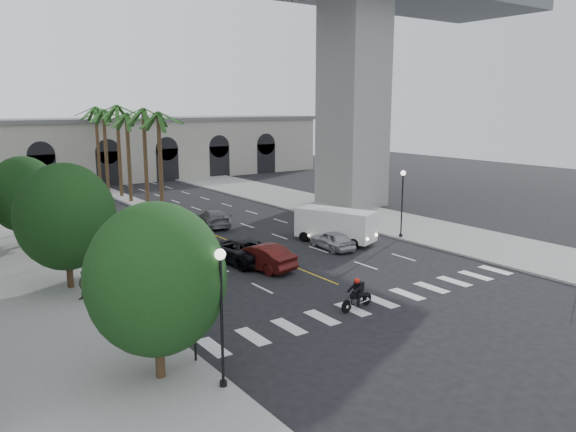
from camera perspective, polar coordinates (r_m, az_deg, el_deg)
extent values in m
plane|color=black|center=(31.62, 7.50, -7.85)|extent=(140.00, 140.00, 0.00)
cube|color=gray|center=(38.66, -25.88, -5.23)|extent=(8.00, 100.00, 0.15)
cube|color=gray|center=(52.11, 8.56, -0.18)|extent=(8.00, 100.00, 0.15)
cube|color=gray|center=(64.08, -16.07, 1.66)|extent=(2.00, 24.00, 0.20)
cube|color=#B6B4A4|center=(79.80, -20.27, 6.04)|extent=(70.00, 10.00, 8.00)
cube|color=slate|center=(79.57, -20.48, 9.09)|extent=(71.00, 10.50, 0.50)
cube|color=gray|center=(58.62, 6.59, 11.29)|extent=(5.00, 6.00, 20.80)
cylinder|color=#47331E|center=(54.18, -12.84, 5.10)|extent=(0.40, 0.40, 9.50)
cylinder|color=#47331E|center=(57.90, -14.27, 5.57)|extent=(0.40, 0.40, 9.80)
cylinder|color=#47331E|center=(61.57, -15.86, 5.57)|extent=(0.40, 0.40, 9.30)
cylinder|color=#47331E|center=(65.42, -16.76, 6.19)|extent=(0.40, 0.40, 10.10)
cylinder|color=#47331E|center=(69.16, -18.01, 6.16)|extent=(0.40, 0.40, 9.60)
cylinder|color=#47331E|center=(73.06, -18.73, 6.47)|extent=(0.40, 0.40, 9.90)
cylinder|color=#382616|center=(22.24, -12.91, -13.27)|extent=(0.36, 0.36, 2.34)
ellipsoid|color=black|center=(21.23, -13.25, -6.22)|extent=(5.20, 5.20, 5.72)
cylinder|color=#382616|center=(33.97, -21.31, -5.02)|extent=(0.36, 0.36, 2.45)
ellipsoid|color=black|center=(33.30, -21.68, -0.07)|extent=(5.44, 5.44, 5.98)
cylinder|color=#382616|center=(45.45, -24.98, -1.44)|extent=(0.36, 0.36, 2.27)
ellipsoid|color=black|center=(44.97, -25.28, 2.01)|extent=(5.04, 5.04, 5.54)
cylinder|color=black|center=(21.64, -6.59, -16.70)|extent=(0.28, 0.28, 0.36)
cylinder|color=black|center=(20.62, -6.74, -10.75)|extent=(0.11, 0.11, 5.00)
sphere|color=white|center=(19.81, -6.91, -3.89)|extent=(0.40, 0.40, 0.40)
cylinder|color=black|center=(40.24, -21.08, -4.07)|extent=(0.28, 0.28, 0.36)
cylinder|color=black|center=(39.70, -21.32, -0.70)|extent=(0.11, 0.11, 5.00)
sphere|color=white|center=(39.28, -21.59, 2.94)|extent=(0.40, 0.40, 0.40)
cylinder|color=black|center=(44.77, 11.38, -2.02)|extent=(0.28, 0.28, 0.36)
cylinder|color=black|center=(44.29, 11.50, 1.02)|extent=(0.11, 0.11, 5.00)
sphere|color=white|center=(43.92, 11.63, 4.30)|extent=(0.40, 0.40, 0.40)
cylinder|color=black|center=(23.05, -9.48, -10.67)|extent=(0.10, 0.10, 3.50)
cube|color=black|center=(22.54, -9.60, -7.13)|extent=(0.25, 0.18, 0.80)
cylinder|color=black|center=(26.51, -13.27, -7.87)|extent=(0.10, 0.10, 3.50)
cube|color=black|center=(26.06, -13.42, -4.75)|extent=(0.25, 0.18, 0.80)
cylinder|color=black|center=(28.68, 5.96, -9.13)|extent=(0.68, 0.22, 0.67)
cylinder|color=black|center=(29.87, 7.97, -8.33)|extent=(0.68, 0.22, 0.67)
cube|color=silver|center=(29.28, 7.06, -8.53)|extent=(0.49, 0.38, 0.29)
cube|color=black|center=(29.05, 6.87, -8.03)|extent=(0.65, 0.34, 0.22)
cube|color=black|center=(29.44, 7.49, -7.87)|extent=(0.54, 0.35, 0.13)
cylinder|color=black|center=(28.64, 6.31, -7.78)|extent=(0.13, 0.62, 0.03)
cube|color=black|center=(29.11, 7.19, -7.20)|extent=(0.36, 0.47, 0.58)
cube|color=black|center=(29.23, 7.42, -7.02)|extent=(0.21, 0.36, 0.43)
sphere|color=red|center=(28.87, 7.01, -6.56)|extent=(0.29, 0.29, 0.29)
imported|color=#AEADB2|center=(40.71, 4.53, -2.43)|extent=(1.90, 4.12, 1.37)
imported|color=#44100D|center=(35.73, -2.83, -4.13)|extent=(2.80, 5.25, 1.64)
imported|color=black|center=(37.54, -5.00, -3.41)|extent=(3.20, 6.09, 1.63)
imported|color=#5D5D61|center=(48.56, -7.57, -0.20)|extent=(3.09, 5.36, 1.46)
imported|color=#0F1F47|center=(44.99, -16.40, -1.51)|extent=(1.91, 4.26, 1.42)
cube|color=white|center=(42.49, 4.84, -0.82)|extent=(4.30, 6.36, 2.21)
cube|color=black|center=(41.23, 8.30, -0.88)|extent=(2.00, 1.03, 0.94)
cylinder|color=black|center=(40.90, 6.72, -2.84)|extent=(0.58, 0.83, 0.77)
cylinder|color=black|center=(42.74, 7.96, -2.26)|extent=(0.58, 0.83, 0.77)
cylinder|color=black|center=(42.84, 1.68, -2.12)|extent=(0.58, 0.83, 0.77)
cylinder|color=black|center=(44.61, 3.07, -1.59)|extent=(0.58, 0.83, 0.77)
imported|color=black|center=(27.34, -14.66, -8.73)|extent=(0.84, 0.74, 1.94)
imported|color=black|center=(31.60, -19.91, -6.65)|extent=(0.98, 0.94, 1.59)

